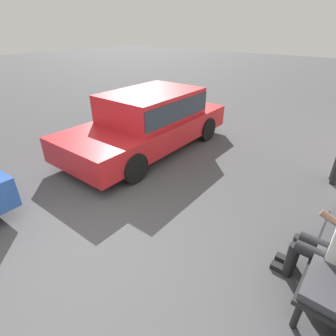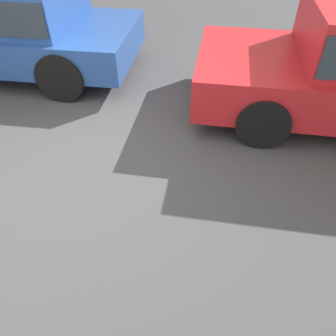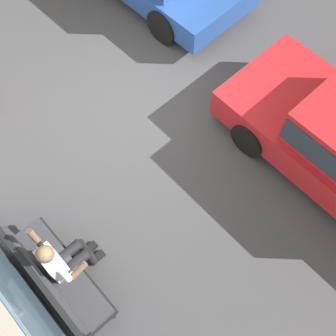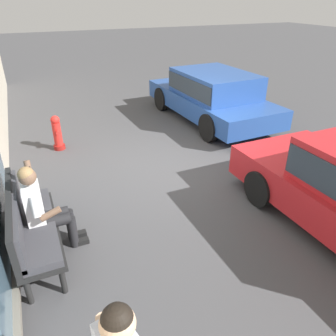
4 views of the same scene
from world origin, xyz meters
TOP-DOWN VIEW (x-y plane):
  - ground_plane at (0.00, 0.00)m, footprint 60.00×60.00m
  - person_on_phone at (-1.60, 2.67)m, footprint 0.73×0.74m
  - parked_car_near at (-3.34, -1.61)m, footprint 4.47×1.98m

SIDE VIEW (x-z plane):
  - ground_plane at x=0.00m, z-range 0.00..0.00m
  - person_on_phone at x=-1.60m, z-range 0.03..1.35m
  - parked_car_near at x=-3.34m, z-range 0.06..1.46m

